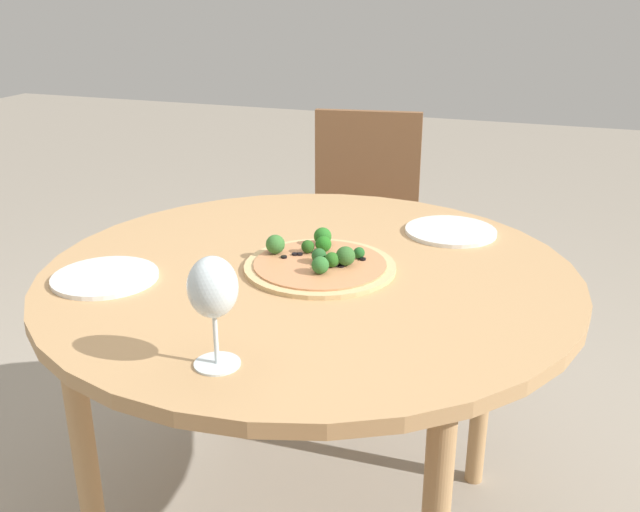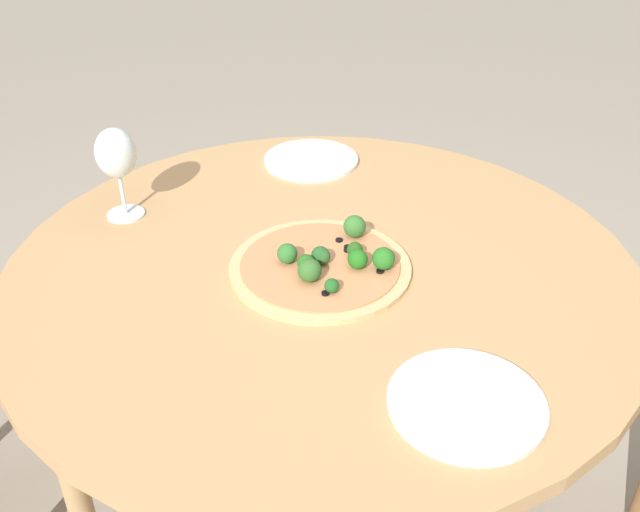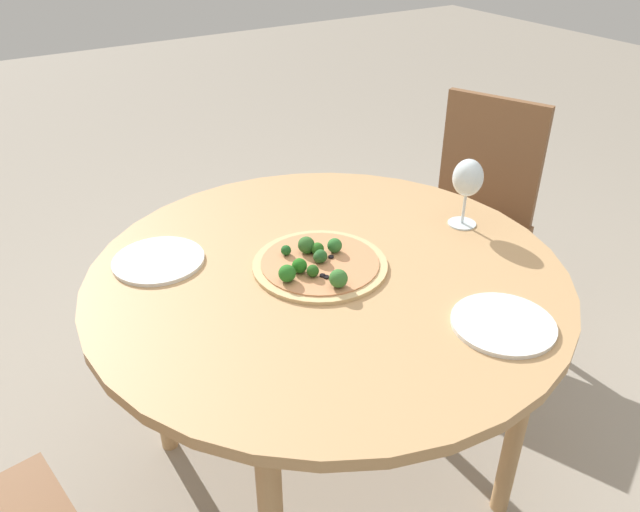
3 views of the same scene
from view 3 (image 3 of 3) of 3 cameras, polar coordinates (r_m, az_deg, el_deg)
ground_plane at (r=2.03m, az=0.54°, el=-19.30°), size 12.00×12.00×0.00m
dining_table at (r=1.57m, az=0.66°, el=-3.43°), size 1.18×1.18×0.75m
chair_2 at (r=2.40m, az=13.72°, el=3.61°), size 0.52×0.52×0.91m
pizza at (r=1.53m, az=-0.16°, el=-0.64°), size 0.33×0.33×0.06m
wine_glass at (r=1.72m, az=13.46°, el=6.77°), size 0.08×0.08×0.19m
plate_near at (r=1.40m, az=16.40°, el=-5.97°), size 0.22×0.22×0.01m
plate_far at (r=1.61m, az=-14.55°, el=-0.38°), size 0.23×0.23×0.01m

